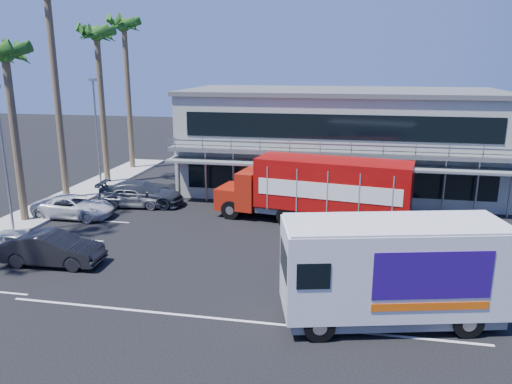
% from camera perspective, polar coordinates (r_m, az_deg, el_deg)
% --- Properties ---
extents(ground, '(120.00, 120.00, 0.00)m').
position_cam_1_polar(ground, '(24.28, 0.76, -7.66)').
color(ground, black).
rests_on(ground, ground).
extents(building, '(22.40, 12.00, 7.30)m').
position_cam_1_polar(building, '(37.48, 9.44, 5.92)').
color(building, '#A4AB9C').
rests_on(building, ground).
extents(curb_strip, '(3.00, 32.00, 0.16)m').
position_cam_1_polar(curb_strip, '(35.12, -22.19, -1.54)').
color(curb_strip, '#A5A399').
rests_on(curb_strip, ground).
extents(palm_c, '(2.80, 2.80, 10.75)m').
position_cam_1_polar(palm_c, '(31.41, -26.68, 13.14)').
color(palm_c, brown).
rests_on(palm_c, ground).
extents(palm_d, '(2.80, 2.80, 14.75)m').
position_cam_1_polar(palm_d, '(35.87, -22.72, 19.32)').
color(palm_d, brown).
rests_on(palm_d, ground).
extents(palm_e, '(2.80, 2.80, 12.25)m').
position_cam_1_polar(palm_e, '(39.79, -17.70, 15.94)').
color(palm_e, brown).
rests_on(palm_e, ground).
extents(palm_f, '(2.80, 2.80, 13.25)m').
position_cam_1_polar(palm_f, '(44.92, -14.81, 17.07)').
color(palm_f, brown).
rests_on(palm_f, ground).
extents(light_pole_near, '(0.50, 0.25, 8.09)m').
position_cam_1_polar(light_pole_near, '(29.77, -26.88, 3.95)').
color(light_pole_near, gray).
rests_on(light_pole_near, ground).
extents(light_pole_far, '(0.50, 0.25, 8.09)m').
position_cam_1_polar(light_pole_far, '(38.06, -17.75, 6.84)').
color(light_pole_far, gray).
rests_on(light_pole_far, ground).
extents(red_truck, '(11.67, 4.48, 3.83)m').
position_cam_1_polar(red_truck, '(29.23, 7.24, 0.46)').
color(red_truck, '#991A0C').
rests_on(red_truck, ground).
extents(white_van, '(8.24, 4.46, 3.82)m').
position_cam_1_polar(white_van, '(18.63, 15.34, -8.60)').
color(white_van, silver).
rests_on(white_van, ground).
extents(parked_car_a, '(4.23, 2.10, 1.39)m').
position_cam_1_polar(parked_car_a, '(26.84, -25.42, -5.35)').
color(parked_car_a, '#ABACB2').
rests_on(parked_car_a, ground).
extents(parked_car_b, '(4.73, 1.84, 1.53)m').
position_cam_1_polar(parked_car_b, '(25.25, -22.20, -6.04)').
color(parked_car_b, black).
rests_on(parked_car_b, ground).
extents(parked_car_c, '(4.88, 2.26, 1.35)m').
position_cam_1_polar(parked_car_c, '(32.36, -20.10, -1.57)').
color(parked_car_c, silver).
rests_on(parked_car_c, ground).
extents(parked_car_d, '(5.74, 2.81, 1.61)m').
position_cam_1_polar(parked_car_d, '(33.69, -12.97, -0.19)').
color(parked_car_d, '#272B34').
rests_on(parked_car_d, ground).
extents(parked_car_e, '(4.28, 2.10, 1.40)m').
position_cam_1_polar(parked_car_e, '(33.51, -13.80, -0.50)').
color(parked_car_e, slate).
rests_on(parked_car_e, ground).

